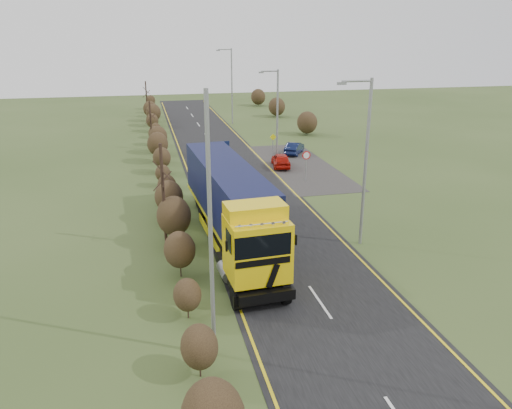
{
  "coord_description": "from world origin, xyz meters",
  "views": [
    {
      "loc": [
        -7.35,
        -23.02,
        11.7
      ],
      "look_at": [
        -1.33,
        3.32,
        2.39
      ],
      "focal_mm": 35.0,
      "sensor_mm": 36.0,
      "label": 1
    }
  ],
  "objects_px": {
    "car_blue_sedan": "(294,148)",
    "speed_sign": "(306,160)",
    "streetlight_near": "(364,157)",
    "car_red_hatchback": "(281,160)",
    "lorry": "(231,201)"
  },
  "relations": [
    {
      "from": "lorry",
      "to": "streetlight_near",
      "type": "distance_m",
      "value": 7.88
    },
    {
      "from": "lorry",
      "to": "car_blue_sedan",
      "type": "relative_size",
      "value": 4.46
    },
    {
      "from": "streetlight_near",
      "to": "speed_sign",
      "type": "distance_m",
      "value": 13.69
    },
    {
      "from": "streetlight_near",
      "to": "car_blue_sedan",
      "type": "bearing_deg",
      "value": 82.34
    },
    {
      "from": "lorry",
      "to": "speed_sign",
      "type": "relative_size",
      "value": 6.47
    },
    {
      "from": "car_blue_sedan",
      "to": "streetlight_near",
      "type": "xyz_separation_m",
      "value": [
        -3.06,
        -22.74,
        4.63
      ]
    },
    {
      "from": "car_red_hatchback",
      "to": "streetlight_near",
      "type": "relative_size",
      "value": 0.4
    },
    {
      "from": "car_blue_sedan",
      "to": "streetlight_near",
      "type": "distance_m",
      "value": 23.4
    },
    {
      "from": "streetlight_near",
      "to": "speed_sign",
      "type": "bearing_deg",
      "value": 85.13
    },
    {
      "from": "lorry",
      "to": "car_blue_sedan",
      "type": "bearing_deg",
      "value": 60.24
    },
    {
      "from": "car_red_hatchback",
      "to": "speed_sign",
      "type": "distance_m",
      "value": 5.03
    },
    {
      "from": "lorry",
      "to": "car_red_hatchback",
      "type": "height_order",
      "value": "lorry"
    },
    {
      "from": "car_blue_sedan",
      "to": "speed_sign",
      "type": "height_order",
      "value": "speed_sign"
    },
    {
      "from": "car_blue_sedan",
      "to": "speed_sign",
      "type": "xyz_separation_m",
      "value": [
        -1.93,
        -9.54,
        1.18
      ]
    },
    {
      "from": "car_blue_sedan",
      "to": "streetlight_near",
      "type": "bearing_deg",
      "value": 113.28
    }
  ]
}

